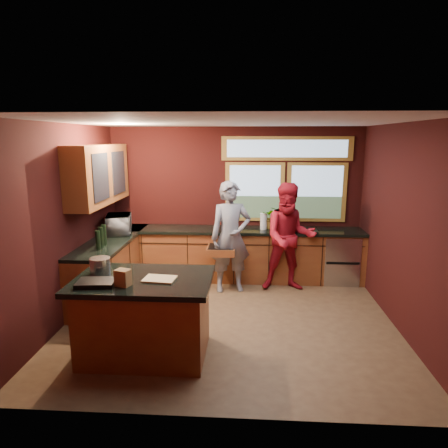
# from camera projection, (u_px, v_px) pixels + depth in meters

# --- Properties ---
(floor) EXTENTS (4.50, 4.50, 0.00)m
(floor) POSITION_uv_depth(u_px,v_px,m) (230.00, 320.00, 5.59)
(floor) COLOR brown
(floor) RESTS_ON ground
(room_shell) EXTENTS (4.52, 4.02, 2.71)m
(room_shell) POSITION_uv_depth(u_px,v_px,m) (189.00, 189.00, 5.57)
(room_shell) COLOR black
(room_shell) RESTS_ON ground
(back_counter) EXTENTS (4.50, 0.64, 0.93)m
(back_counter) POSITION_uv_depth(u_px,v_px,m) (245.00, 254.00, 7.14)
(back_counter) COLOR maroon
(back_counter) RESTS_ON floor
(left_counter) EXTENTS (0.64, 2.30, 0.93)m
(left_counter) POSITION_uv_depth(u_px,v_px,m) (112.00, 267.00, 6.45)
(left_counter) COLOR maroon
(left_counter) RESTS_ON floor
(island) EXTENTS (1.55, 1.05, 0.95)m
(island) POSITION_uv_depth(u_px,v_px,m) (145.00, 316.00, 4.62)
(island) COLOR maroon
(island) RESTS_ON floor
(person_grey) EXTENTS (0.75, 0.58, 1.83)m
(person_grey) POSITION_uv_depth(u_px,v_px,m) (231.00, 237.00, 6.52)
(person_grey) COLOR slate
(person_grey) RESTS_ON floor
(person_red) EXTENTS (0.91, 0.73, 1.80)m
(person_red) POSITION_uv_depth(u_px,v_px,m) (289.00, 237.00, 6.57)
(person_red) COLOR maroon
(person_red) RESTS_ON floor
(microwave) EXTENTS (0.52, 0.65, 0.32)m
(microwave) POSITION_uv_depth(u_px,v_px,m) (119.00, 224.00, 6.67)
(microwave) COLOR #999999
(microwave) RESTS_ON left_counter
(potted_plant) EXTENTS (0.36, 0.31, 0.40)m
(potted_plant) POSITION_uv_depth(u_px,v_px,m) (272.00, 217.00, 7.02)
(potted_plant) COLOR #999999
(potted_plant) RESTS_ON back_counter
(paper_towel) EXTENTS (0.12, 0.12, 0.28)m
(paper_towel) POSITION_uv_depth(u_px,v_px,m) (264.00, 221.00, 7.00)
(paper_towel) COLOR silver
(paper_towel) RESTS_ON back_counter
(cutting_board) EXTENTS (0.37, 0.29, 0.02)m
(cutting_board) POSITION_uv_depth(u_px,v_px,m) (160.00, 279.00, 4.46)
(cutting_board) COLOR tan
(cutting_board) RESTS_ON island
(stock_pot) EXTENTS (0.24, 0.24, 0.18)m
(stock_pot) POSITION_uv_depth(u_px,v_px,m) (100.00, 265.00, 4.69)
(stock_pot) COLOR #B4B4B9
(stock_pot) RESTS_ON island
(paper_bag) EXTENTS (0.18, 0.16, 0.18)m
(paper_bag) POSITION_uv_depth(u_px,v_px,m) (123.00, 278.00, 4.27)
(paper_bag) COLOR brown
(paper_bag) RESTS_ON island
(black_tray) EXTENTS (0.43, 0.32, 0.05)m
(black_tray) POSITION_uv_depth(u_px,v_px,m) (96.00, 283.00, 4.30)
(black_tray) COLOR black
(black_tray) RESTS_ON island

